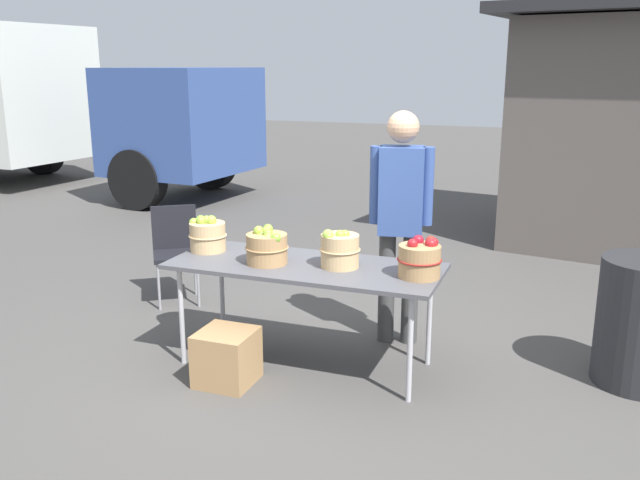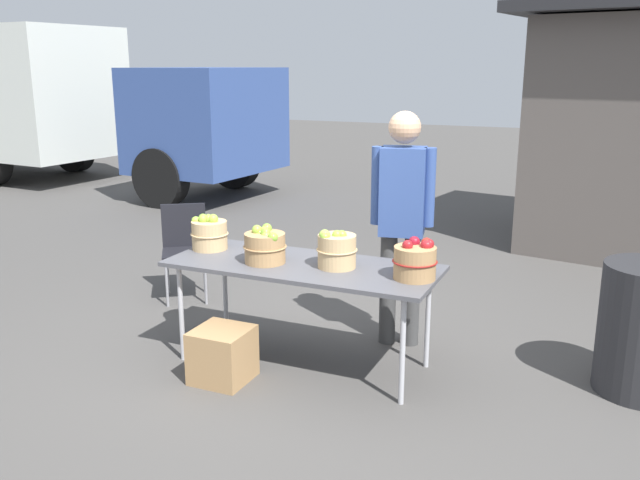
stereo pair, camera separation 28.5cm
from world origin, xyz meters
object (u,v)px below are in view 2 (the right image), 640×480
object	(u,v)px
apple_basket_green_0	(209,233)
apple_basket_red_0	(416,261)
apple_basket_green_2	(336,250)
box_truck	(47,99)
apple_basket_green_1	(265,246)
vendor_adult	(402,211)
folding_chair	(185,244)
produce_crate	(222,355)
market_table	(303,270)

from	to	relation	value
apple_basket_green_0	apple_basket_red_0	world-z (taller)	same
apple_basket_green_2	box_truck	world-z (taller)	box_truck
apple_basket_green_1	apple_basket_red_0	size ratio (longest dim) A/B	1.04
vendor_adult	folding_chair	bearing A→B (deg)	-17.72
vendor_adult	produce_crate	bearing A→B (deg)	39.35
market_table	folding_chair	xyz separation A→B (m)	(-1.61, 0.88, -0.20)
apple_basket_green_2	apple_basket_green_1	bearing A→B (deg)	-169.69
market_table	box_truck	distance (m)	9.42
apple_basket_green_2	vendor_adult	distance (m)	0.70
apple_basket_red_0	vendor_adult	world-z (taller)	vendor_adult
apple_basket_green_0	produce_crate	size ratio (longest dim) A/B	0.77
market_table	apple_basket_green_1	size ratio (longest dim) A/B	6.21
box_truck	vendor_adult	bearing A→B (deg)	-25.43
apple_basket_green_1	produce_crate	world-z (taller)	apple_basket_green_1
apple_basket_green_2	produce_crate	distance (m)	1.05
apple_basket_green_0	apple_basket_green_1	world-z (taller)	apple_basket_green_0
apple_basket_green_1	folding_chair	bearing A→B (deg)	144.90
apple_basket_green_2	box_truck	xyz separation A→B (m)	(-7.93, 5.38, 0.61)
market_table	box_truck	xyz separation A→B (m)	(-7.68, 5.39, 0.78)
apple_basket_green_2	produce_crate	world-z (taller)	apple_basket_green_2
apple_basket_green_0	apple_basket_green_2	distance (m)	1.06
box_truck	apple_basket_red_0	bearing A→B (deg)	-27.77
market_table	folding_chair	size ratio (longest dim) A/B	2.21
apple_basket_green_2	produce_crate	size ratio (longest dim) A/B	0.77
box_truck	apple_basket_green_1	bearing A→B (deg)	-31.68
apple_basket_green_0	apple_basket_red_0	bearing A→B (deg)	-2.90
apple_basket_red_0	produce_crate	distance (m)	1.46
vendor_adult	box_truck	size ratio (longest dim) A/B	0.23
apple_basket_green_0	apple_basket_green_2	xyz separation A→B (m)	(1.06, -0.06, 0.00)
apple_basket_green_2	apple_basket_red_0	distance (m)	0.56
apple_basket_red_0	box_truck	size ratio (longest dim) A/B	0.04
vendor_adult	folding_chair	xyz separation A→B (m)	(-2.13, 0.24, -0.54)
apple_basket_red_0	apple_basket_green_1	bearing A→B (deg)	-176.43
box_truck	market_table	bearing A→B (deg)	-30.38
market_table	apple_basket_green_1	xyz separation A→B (m)	(-0.25, -0.08, 0.16)
box_truck	folding_chair	bearing A→B (deg)	-31.95
vendor_adult	folding_chair	distance (m)	2.21
apple_basket_green_0	folding_chair	xyz separation A→B (m)	(-0.80, 0.80, -0.36)
apple_basket_green_0	box_truck	bearing A→B (deg)	142.26
apple_basket_green_0	apple_basket_red_0	size ratio (longest dim) A/B	0.97
apple_basket_red_0	box_truck	world-z (taller)	box_truck
apple_basket_green_2	folding_chair	size ratio (longest dim) A/B	0.33
market_table	produce_crate	distance (m)	0.80
market_table	apple_basket_green_0	distance (m)	0.83
market_table	vendor_adult	bearing A→B (deg)	50.94
apple_basket_green_1	produce_crate	size ratio (longest dim) A/B	0.83
apple_basket_green_0	apple_basket_green_2	bearing A→B (deg)	-3.09
market_table	apple_basket_green_2	bearing A→B (deg)	3.53
apple_basket_green_1	apple_basket_green_2	world-z (taller)	apple_basket_green_2
apple_basket_green_2	apple_basket_red_0	world-z (taller)	apple_basket_green_2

